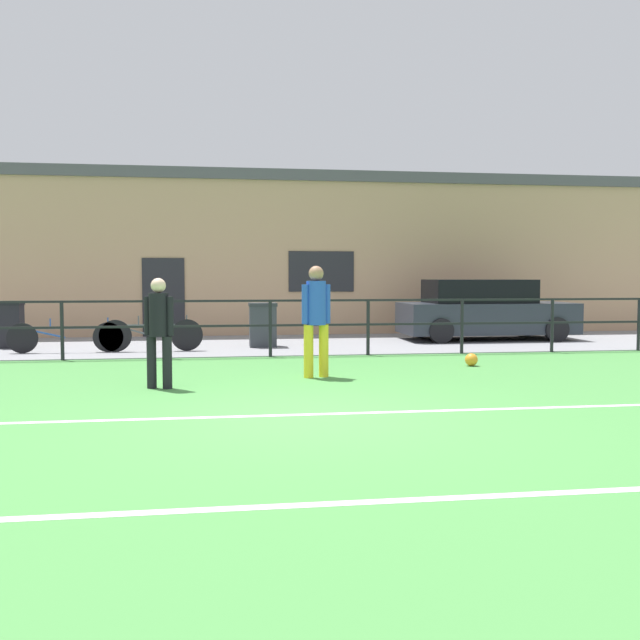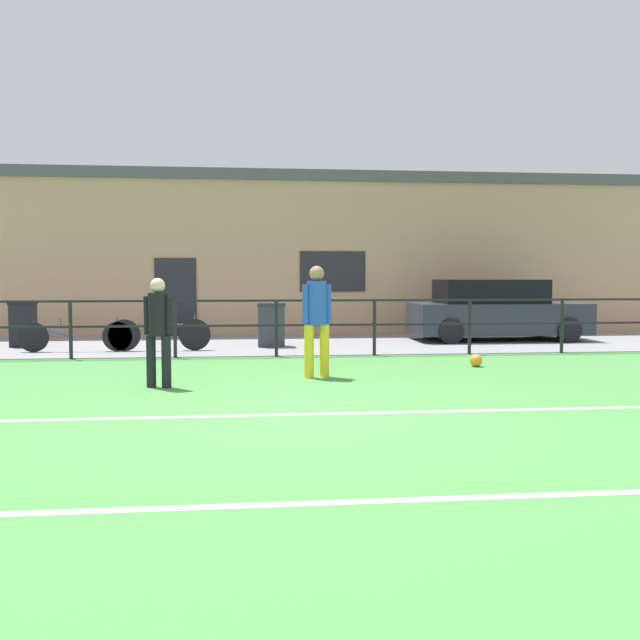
% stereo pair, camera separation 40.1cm
% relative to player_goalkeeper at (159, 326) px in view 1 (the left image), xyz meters
% --- Properties ---
extents(ground, '(60.00, 44.00, 0.04)m').
position_rel_player_goalkeeper_xyz_m(ground, '(1.87, -2.27, -0.92)').
color(ground, '#478C42').
extents(field_line_touchline, '(36.00, 0.11, 0.00)m').
position_rel_player_goalkeeper_xyz_m(field_line_touchline, '(1.87, -2.20, -0.90)').
color(field_line_touchline, white).
rests_on(field_line_touchline, ground).
extents(field_line_hash, '(36.00, 0.11, 0.00)m').
position_rel_player_goalkeeper_xyz_m(field_line_hash, '(1.87, -5.40, -0.90)').
color(field_line_hash, white).
rests_on(field_line_hash, ground).
extents(pavement_strip, '(48.00, 5.00, 0.02)m').
position_rel_player_goalkeeper_xyz_m(pavement_strip, '(1.87, 6.23, -0.89)').
color(pavement_strip, gray).
rests_on(pavement_strip, ground).
extents(perimeter_fence, '(36.07, 0.07, 1.15)m').
position_rel_player_goalkeeper_xyz_m(perimeter_fence, '(1.87, 3.73, -0.15)').
color(perimeter_fence, black).
rests_on(perimeter_fence, ground).
extents(clubhouse_facade, '(28.00, 2.56, 4.50)m').
position_rel_player_goalkeeper_xyz_m(clubhouse_facade, '(1.87, 9.93, 1.36)').
color(clubhouse_facade, tan).
rests_on(clubhouse_facade, ground).
extents(player_goalkeeper, '(0.42, 0.28, 1.59)m').
position_rel_player_goalkeeper_xyz_m(player_goalkeeper, '(0.00, 0.00, 0.00)').
color(player_goalkeeper, black).
rests_on(player_goalkeeper, ground).
extents(player_striker, '(0.47, 0.31, 1.78)m').
position_rel_player_goalkeeper_xyz_m(player_striker, '(2.38, 0.77, 0.11)').
color(player_striker, gold).
rests_on(player_striker, ground).
extents(soccer_ball_match, '(0.23, 0.23, 0.23)m').
position_rel_player_goalkeeper_xyz_m(soccer_ball_match, '(5.35, 1.77, -0.79)').
color(soccer_ball_match, orange).
rests_on(soccer_ball_match, ground).
extents(parked_car_red, '(4.30, 1.84, 1.51)m').
position_rel_player_goalkeeper_xyz_m(parked_car_red, '(7.50, 6.60, -0.16)').
color(parked_car_red, '#282D38').
rests_on(parked_car_red, pavement_strip).
extents(bicycle_parked_0, '(2.16, 0.04, 0.77)m').
position_rel_player_goalkeeper_xyz_m(bicycle_parked_0, '(-0.57, 4.93, -0.53)').
color(bicycle_parked_0, black).
rests_on(bicycle_parked_0, pavement_strip).
extents(bicycle_parked_1, '(2.35, 0.04, 0.73)m').
position_rel_player_goalkeeper_xyz_m(bicycle_parked_1, '(-2.32, 4.93, -0.55)').
color(bicycle_parked_1, black).
rests_on(bicycle_parked_1, pavement_strip).
extents(trash_bin_0, '(0.54, 0.46, 1.03)m').
position_rel_player_goalkeeper_xyz_m(trash_bin_0, '(-3.75, 6.15, -0.36)').
color(trash_bin_0, black).
rests_on(trash_bin_0, pavement_strip).
extents(trash_bin_1, '(0.63, 0.53, 1.00)m').
position_rel_player_goalkeeper_xyz_m(trash_bin_1, '(1.84, 5.59, -0.38)').
color(trash_bin_1, '#33383D').
rests_on(trash_bin_1, pavement_strip).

